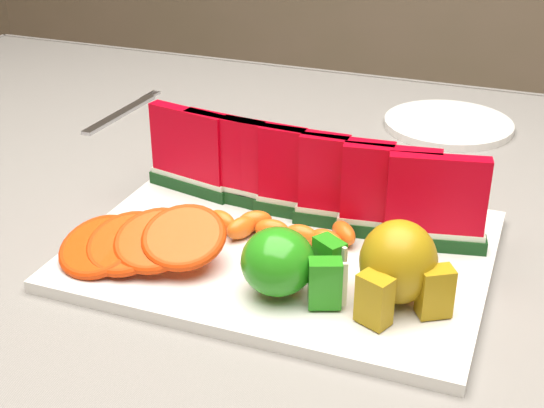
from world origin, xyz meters
name	(u,v)px	position (x,y,z in m)	size (l,w,h in m)	color
table	(262,282)	(0.00, 0.00, 0.65)	(1.40, 0.90, 0.75)	#4A321B
tablecloth	(262,236)	(0.00, 0.00, 0.72)	(1.53, 1.03, 0.20)	gray
platter	(284,249)	(0.06, -0.09, 0.76)	(0.40, 0.30, 0.01)	silver
apple_cluster	(286,263)	(0.09, -0.18, 0.80)	(0.10, 0.08, 0.06)	#268F1F
pear_cluster	(399,266)	(0.19, -0.16, 0.81)	(0.09, 0.09, 0.08)	#996E06
side_plate	(448,124)	(0.16, 0.32, 0.76)	(0.21, 0.21, 0.01)	silver
fork	(123,112)	(-0.30, 0.20, 0.76)	(0.02, 0.20, 0.00)	silver
watermelon_row	(303,177)	(0.06, -0.03, 0.82)	(0.39, 0.07, 0.10)	#0D3411
orange_fan_front	(141,242)	(-0.05, -0.17, 0.79)	(0.17, 0.12, 0.05)	orange
orange_fan_back	(316,173)	(0.05, 0.04, 0.79)	(0.28, 0.10, 0.04)	orange
tangerine_segments	(280,230)	(0.05, -0.09, 0.78)	(0.16, 0.07, 0.02)	orange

